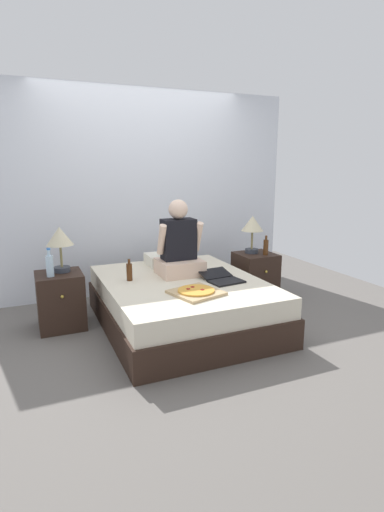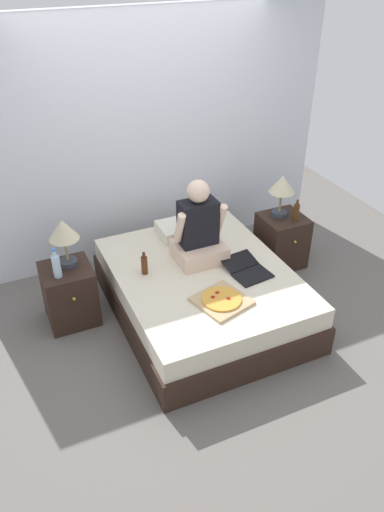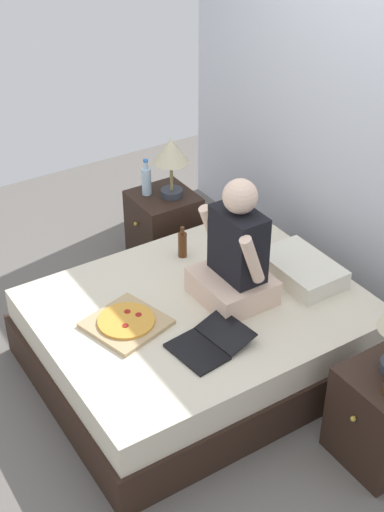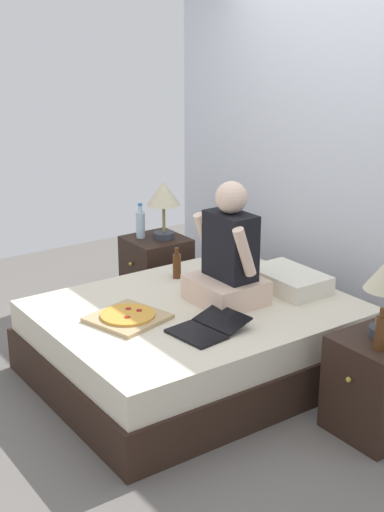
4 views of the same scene
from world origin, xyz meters
The scene contains 13 objects.
ground_plane centered at (0.00, 0.00, 0.00)m, with size 5.90×5.90×0.00m, color #66605B.
wall_back centered at (0.00, 1.32, 1.25)m, with size 3.90×0.12×2.50m, color silver.
bed centered at (0.00, 0.00, 0.23)m, with size 1.54×1.92×0.47m.
nightstand_left centered at (-1.13, 0.42, 0.28)m, with size 0.44×0.47×0.56m.
lamp_on_left_nightstand centered at (-1.09, 0.47, 0.89)m, with size 0.26×0.26×0.45m.
water_bottle centered at (-1.21, 0.33, 0.67)m, with size 0.07×0.07×0.28m.
nightstand_right centered at (1.13, 0.42, 0.28)m, with size 0.44×0.47×0.56m.
beer_bottle centered at (1.20, 0.32, 0.65)m, with size 0.06×0.06×0.23m.
pillow centered at (0.12, 0.68, 0.53)m, with size 0.52×0.34×0.12m, color silver.
person_seated centered at (0.06, 0.21, 0.76)m, with size 0.47×0.40×0.78m.
laptop centered at (0.36, -0.19, 0.50)m, with size 0.36×0.45×0.07m.
pizza_box centered at (-0.05, -0.46, 0.49)m, with size 0.49×0.49×0.05m.
beer_bottle_on_bed centered at (-0.48, 0.18, 0.57)m, with size 0.06×0.06×0.22m.
Camera 4 is at (3.39, -2.41, 2.20)m, focal length 50.00 mm.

